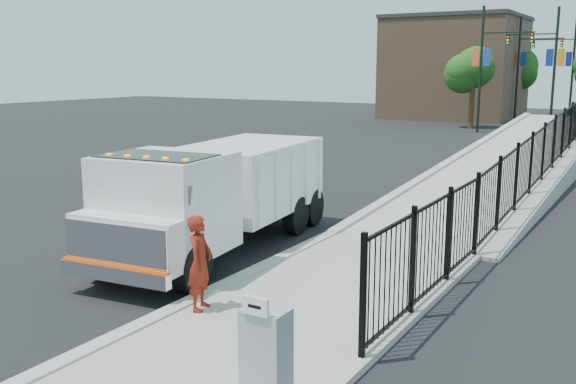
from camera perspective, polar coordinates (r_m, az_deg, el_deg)
The scene contains 17 objects.
ground at distance 12.88m, azimuth -4.29°, elevation -8.08°, with size 120.00×120.00×0.00m, color black.
sidewalk at distance 10.31m, azimuth -1.90°, elevation -12.73°, with size 3.55×12.00×0.12m, color #9E998E.
curb at distance 11.38m, azimuth -10.21°, elevation -10.43°, with size 0.30×12.00×0.16m, color #ADAAA3.
ramp at distance 26.71m, azimuth 19.95°, elevation 1.33°, with size 3.95×24.00×1.70m, color #9E998E.
iron_fence at distance 22.43m, azimuth 21.64°, elevation 1.79°, with size 0.10×28.00×1.80m, color black.
truck at distance 14.68m, azimuth -6.54°, elevation 0.08°, with size 3.20×7.68×2.55m.
worker at distance 11.05m, azimuth -7.84°, elevation -6.25°, with size 0.60×0.40×1.65m, color maroon.
utility_cabinet at distance 8.05m, azimuth -1.96°, elevation -14.51°, with size 0.55×0.40×1.25m, color gray.
arrow_sign at distance 7.59m, azimuth -2.92°, elevation -10.10°, with size 0.35×0.04×0.22m, color white.
debris at distance 10.58m, azimuth -1.02°, elevation -11.46°, with size 0.36×0.36×0.09m, color silver.
light_pole_0 at distance 43.61m, azimuth 17.16°, elevation 10.80°, with size 3.77×0.22×8.00m.
light_pole_1 at distance 45.79m, azimuth 22.24°, elevation 10.46°, with size 3.78×0.22×8.00m.
light_pole_2 at distance 53.69m, azimuth 20.10°, elevation 10.58°, with size 3.77×0.22×8.00m.
light_pole_3 at distance 55.51m, azimuth 23.70°, elevation 10.32°, with size 3.77×0.22×8.00m.
tree_0 at distance 46.19m, azimuth 16.16°, elevation 10.34°, with size 2.85×2.85×5.42m.
tree_2 at distance 58.95m, azimuth 19.77°, elevation 10.21°, with size 3.24×3.24×5.62m.
building at distance 56.25m, azimuth 14.66°, elevation 10.51°, with size 10.00×10.00×8.00m, color #8C664C.
Camera 1 is at (7.07, -9.91, 4.22)m, focal length 40.00 mm.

